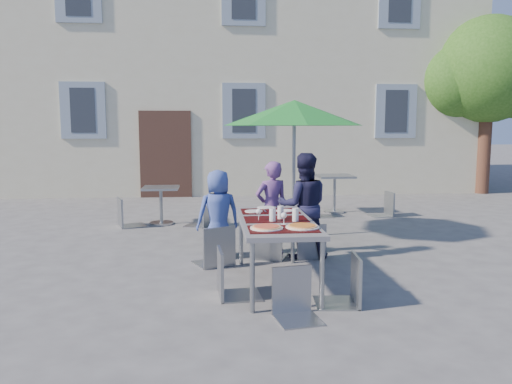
{
  "coord_description": "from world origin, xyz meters",
  "views": [
    {
      "loc": [
        -0.87,
        -5.38,
        1.78
      ],
      "look_at": [
        -0.28,
        1.0,
        0.95
      ],
      "focal_mm": 35.0,
      "sensor_mm": 36.0,
      "label": 1
    }
  ],
  "objects": [
    {
      "name": "tree",
      "position": [
        6.55,
        7.54,
        3.25
      ],
      "size": [
        3.6,
        3.0,
        4.7
      ],
      "color": "#4B2D20",
      "rests_on": "ground"
    },
    {
      "name": "patio_umbrella",
      "position": [
        0.47,
        2.51,
        1.98
      ],
      "size": [
        2.24,
        2.24,
        2.21
      ],
      "color": "#AAADB1",
      "rests_on": "ground"
    },
    {
      "name": "chair_2",
      "position": [
        0.46,
        1.18,
        0.54
      ],
      "size": [
        0.47,
        0.47,
        0.92
      ],
      "color": "gray",
      "rests_on": "ground"
    },
    {
      "name": "building",
      "position": [
        -0.0,
        11.5,
        4.85
      ],
      "size": [
        13.6,
        8.2,
        11.1
      ],
      "color": "#BDB798",
      "rests_on": "ground"
    },
    {
      "name": "pizza_near_left",
      "position": [
        -0.31,
        -0.43,
        0.77
      ],
      "size": [
        0.34,
        0.34,
        0.03
      ],
      "color": "white",
      "rests_on": "dining_table"
    },
    {
      "name": "ground",
      "position": [
        0.0,
        0.0,
        0.0
      ],
      "size": [
        90.0,
        90.0,
        0.0
      ],
      "primitive_type": "plane",
      "color": "#48494B",
      "rests_on": "ground"
    },
    {
      "name": "dining_table",
      "position": [
        -0.14,
        0.1,
        0.7
      ],
      "size": [
        0.8,
        1.85,
        0.76
      ],
      "color": "#4C4C51",
      "rests_on": "ground"
    },
    {
      "name": "child_1",
      "position": [
        -0.03,
        1.42,
        0.66
      ],
      "size": [
        0.55,
        0.45,
        1.32
      ],
      "primitive_type": "imported",
      "rotation": [
        0.0,
        0.0,
        3.45
      ],
      "color": "#653D7E",
      "rests_on": "ground"
    },
    {
      "name": "cafe_table_0",
      "position": [
        -1.78,
        3.83,
        0.46
      ],
      "size": [
        0.65,
        0.65,
        0.7
      ],
      "color": "#AAADB1",
      "rests_on": "ground"
    },
    {
      "name": "child_2",
      "position": [
        0.39,
        1.23,
        0.72
      ],
      "size": [
        0.72,
        0.44,
        1.44
      ],
      "primitive_type": "imported",
      "rotation": [
        0.0,
        0.0,
        3.08
      ],
      "color": "#191937",
      "rests_on": "ground"
    },
    {
      "name": "chair_3",
      "position": [
        -0.67,
        -0.29,
        0.57
      ],
      "size": [
        0.47,
        0.46,
        0.97
      ],
      "color": "gray",
      "rests_on": "ground"
    },
    {
      "name": "chair_4",
      "position": [
        0.48,
        -0.61,
        0.56
      ],
      "size": [
        0.46,
        0.46,
        0.95
      ],
      "color": "gray",
      "rests_on": "ground"
    },
    {
      "name": "pizza_near_right",
      "position": [
        0.07,
        -0.42,
        0.77
      ],
      "size": [
        0.35,
        0.35,
        0.03
      ],
      "color": "white",
      "rests_on": "dining_table"
    },
    {
      "name": "chair_5",
      "position": [
        -0.09,
        -0.91,
        0.52
      ],
      "size": [
        0.45,
        0.46,
        0.89
      ],
      "color": "gray",
      "rests_on": "ground"
    },
    {
      "name": "bg_chair_r_1",
      "position": [
        2.63,
        4.28,
        0.54
      ],
      "size": [
        0.46,
        0.46,
        0.93
      ],
      "color": "#8F969A",
      "rests_on": "ground"
    },
    {
      "name": "bg_chair_l_1",
      "position": [
        1.29,
        4.31,
        0.49
      ],
      "size": [
        0.4,
        0.39,
        0.85
      ],
      "color": "gray",
      "rests_on": "ground"
    },
    {
      "name": "cafe_table_1",
      "position": [
        1.72,
        4.79,
        0.56
      ],
      "size": [
        0.74,
        0.74,
        0.79
      ],
      "color": "#AAADB1",
      "rests_on": "ground"
    },
    {
      "name": "chair_1",
      "position": [
        -0.1,
        1.19,
        0.58
      ],
      "size": [
        0.56,
        0.57,
        0.99
      ],
      "color": "gray",
      "rests_on": "ground"
    },
    {
      "name": "place_settings",
      "position": [
        -0.15,
        0.71,
        0.76
      ],
      "size": [
        0.65,
        0.5,
        0.01
      ],
      "color": "white",
      "rests_on": "dining_table"
    },
    {
      "name": "bg_chair_r_0",
      "position": [
        -1.03,
        3.58,
        0.53
      ],
      "size": [
        0.52,
        0.52,
        0.91
      ],
      "color": "gray",
      "rests_on": "ground"
    },
    {
      "name": "chair_0",
      "position": [
        -0.81,
        0.92,
        0.59
      ],
      "size": [
        0.58,
        0.59,
        1.0
      ],
      "color": "gray",
      "rests_on": "ground"
    },
    {
      "name": "child_0",
      "position": [
        -0.77,
        1.35,
        0.61
      ],
      "size": [
        0.67,
        0.52,
        1.21
      ],
      "primitive_type": "imported",
      "rotation": [
        0.0,
        0.0,
        3.39
      ],
      "color": "#374D99",
      "rests_on": "ground"
    },
    {
      "name": "bg_chair_l_0",
      "position": [
        -2.39,
        3.66,
        0.58
      ],
      "size": [
        0.56,
        0.56,
        0.99
      ],
      "color": "gray",
      "rests_on": "ground"
    },
    {
      "name": "glassware",
      "position": [
        -0.1,
        -0.01,
        0.83
      ],
      "size": [
        0.46,
        0.39,
        0.15
      ],
      "color": "silver",
      "rests_on": "dining_table"
    }
  ]
}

